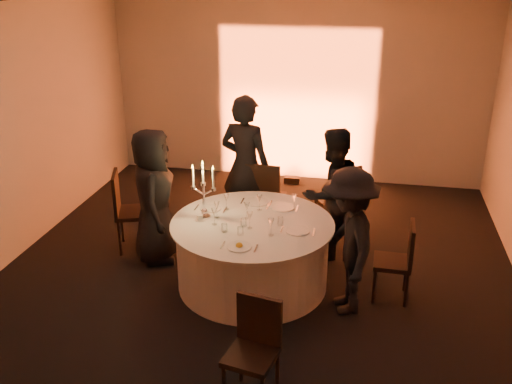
% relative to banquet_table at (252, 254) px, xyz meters
% --- Properties ---
extents(floor, '(7.00, 7.00, 0.00)m').
position_rel_banquet_table_xyz_m(floor, '(0.00, 0.00, -0.38)').
color(floor, black).
rests_on(floor, ground).
extents(ceiling, '(7.00, 7.00, 0.00)m').
position_rel_banquet_table_xyz_m(ceiling, '(0.00, 0.00, 2.62)').
color(ceiling, silver).
rests_on(ceiling, wall_back).
extents(wall_back, '(7.00, 0.00, 7.00)m').
position_rel_banquet_table_xyz_m(wall_back, '(0.00, 3.50, 1.12)').
color(wall_back, beige).
rests_on(wall_back, floor).
extents(uplighter_fixture, '(0.25, 0.12, 0.10)m').
position_rel_banquet_table_xyz_m(uplighter_fixture, '(0.00, 3.20, -0.33)').
color(uplighter_fixture, black).
rests_on(uplighter_fixture, floor).
extents(banquet_table, '(1.80, 1.80, 0.77)m').
position_rel_banquet_table_xyz_m(banquet_table, '(0.00, 0.00, 0.00)').
color(banquet_table, black).
rests_on(banquet_table, floor).
extents(chair_left, '(0.57, 0.57, 1.03)m').
position_rel_banquet_table_xyz_m(chair_left, '(-1.71, 0.53, 0.20)').
color(chair_left, black).
rests_on(chair_left, floor).
extents(chair_back_left, '(0.48, 0.48, 1.03)m').
position_rel_banquet_table_xyz_m(chair_back_left, '(-0.10, 1.26, 0.20)').
color(chair_back_left, black).
rests_on(chair_back_left, floor).
extents(chair_back_right, '(0.62, 0.62, 1.04)m').
position_rel_banquet_table_xyz_m(chair_back_right, '(0.87, 1.32, 0.20)').
color(chair_back_right, black).
rests_on(chair_back_right, floor).
extents(chair_right, '(0.40, 0.40, 0.89)m').
position_rel_banquet_table_xyz_m(chair_right, '(1.60, 0.03, 0.11)').
color(chair_right, black).
rests_on(chair_right, floor).
extents(chair_front, '(0.47, 0.47, 0.90)m').
position_rel_banquet_table_xyz_m(chair_front, '(0.38, -1.73, 0.12)').
color(chair_front, black).
rests_on(chair_front, floor).
extents(guest_left, '(0.72, 0.92, 1.65)m').
position_rel_banquet_table_xyz_m(guest_left, '(-1.27, 0.36, 0.44)').
color(guest_left, black).
rests_on(guest_left, floor).
extents(guest_back_left, '(0.79, 0.62, 1.89)m').
position_rel_banquet_table_xyz_m(guest_back_left, '(-0.35, 1.25, 0.56)').
color(guest_back_left, black).
rests_on(guest_back_left, floor).
extents(guest_back_right, '(1.00, 0.99, 1.63)m').
position_rel_banquet_table_xyz_m(guest_back_right, '(0.79, 0.88, 0.43)').
color(guest_back_right, black).
rests_on(guest_back_right, floor).
extents(guest_right, '(0.83, 1.13, 1.57)m').
position_rel_banquet_table_xyz_m(guest_right, '(1.05, -0.29, 0.40)').
color(guest_right, black).
rests_on(guest_right, floor).
extents(plate_left, '(0.36, 0.24, 0.01)m').
position_rel_banquet_table_xyz_m(plate_left, '(-0.54, 0.26, 0.39)').
color(plate_left, white).
rests_on(plate_left, banquet_table).
extents(plate_back_left, '(0.36, 0.28, 0.01)m').
position_rel_banquet_table_xyz_m(plate_back_left, '(-0.06, 0.55, 0.39)').
color(plate_back_left, white).
rests_on(plate_back_left, banquet_table).
extents(plate_back_right, '(0.36, 0.27, 0.01)m').
position_rel_banquet_table_xyz_m(plate_back_right, '(0.26, 0.45, 0.39)').
color(plate_back_right, white).
rests_on(plate_back_right, banquet_table).
extents(plate_right, '(0.36, 0.26, 0.01)m').
position_rel_banquet_table_xyz_m(plate_right, '(0.51, -0.12, 0.39)').
color(plate_right, white).
rests_on(plate_right, banquet_table).
extents(plate_front, '(0.36, 0.25, 0.08)m').
position_rel_banquet_table_xyz_m(plate_front, '(-0.01, -0.59, 0.40)').
color(plate_front, white).
rests_on(plate_front, banquet_table).
extents(coffee_cup, '(0.11, 0.11, 0.07)m').
position_rel_banquet_table_xyz_m(coffee_cup, '(-0.58, -0.06, 0.42)').
color(coffee_cup, white).
rests_on(coffee_cup, banquet_table).
extents(candelabra, '(0.28, 0.14, 0.67)m').
position_rel_banquet_table_xyz_m(candelabra, '(-0.55, 0.02, 0.62)').
color(candelabra, silver).
rests_on(candelabra, banquet_table).
extents(wine_glass_a, '(0.07, 0.07, 0.19)m').
position_rel_banquet_table_xyz_m(wine_glass_a, '(0.40, 0.43, 0.52)').
color(wine_glass_a, white).
rests_on(wine_glass_a, banquet_table).
extents(wine_glass_b, '(0.07, 0.07, 0.19)m').
position_rel_banquet_table_xyz_m(wine_glass_b, '(-0.08, 0.09, 0.52)').
color(wine_glass_b, white).
rests_on(wine_glass_b, banquet_table).
extents(wine_glass_c, '(0.07, 0.07, 0.19)m').
position_rel_banquet_table_xyz_m(wine_glass_c, '(0.00, -0.15, 0.52)').
color(wine_glass_c, white).
rests_on(wine_glass_c, banquet_table).
extents(wine_glass_d, '(0.07, 0.07, 0.19)m').
position_rel_banquet_table_xyz_m(wine_glass_d, '(0.25, -0.26, 0.52)').
color(wine_glass_d, white).
rests_on(wine_glass_d, banquet_table).
extents(wine_glass_e, '(0.07, 0.07, 0.19)m').
position_rel_banquet_table_xyz_m(wine_glass_e, '(-0.39, -0.13, 0.52)').
color(wine_glass_e, white).
rests_on(wine_glass_e, banquet_table).
extents(wine_glass_f, '(0.07, 0.07, 0.19)m').
position_rel_banquet_table_xyz_m(wine_glass_f, '(-0.41, 0.04, 0.52)').
color(wine_glass_f, white).
rests_on(wine_glass_f, banquet_table).
extents(wine_glass_g, '(0.07, 0.07, 0.19)m').
position_rel_banquet_table_xyz_m(wine_glass_g, '(0.01, 0.33, 0.52)').
color(wine_glass_g, white).
rests_on(wine_glass_g, banquet_table).
extents(wine_glass_h, '(0.07, 0.07, 0.19)m').
position_rel_banquet_table_xyz_m(wine_glass_h, '(-0.36, 0.28, 0.52)').
color(wine_glass_h, white).
rests_on(wine_glass_h, banquet_table).
extents(tumbler_a, '(0.07, 0.07, 0.09)m').
position_rel_banquet_table_xyz_m(tumbler_a, '(-0.08, -0.11, 0.43)').
color(tumbler_a, white).
rests_on(tumbler_a, banquet_table).
extents(tumbler_b, '(0.07, 0.07, 0.09)m').
position_rel_banquet_table_xyz_m(tumbler_b, '(-0.06, -0.32, 0.43)').
color(tumbler_b, white).
rests_on(tumbler_b, banquet_table).
extents(tumbler_c, '(0.07, 0.07, 0.09)m').
position_rel_banquet_table_xyz_m(tumbler_c, '(0.31, 0.01, 0.43)').
color(tumbler_c, white).
rests_on(tumbler_c, banquet_table).
extents(tumbler_d, '(0.07, 0.07, 0.09)m').
position_rel_banquet_table_xyz_m(tumbler_d, '(-0.24, -0.28, 0.43)').
color(tumbler_d, white).
rests_on(tumbler_d, banquet_table).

